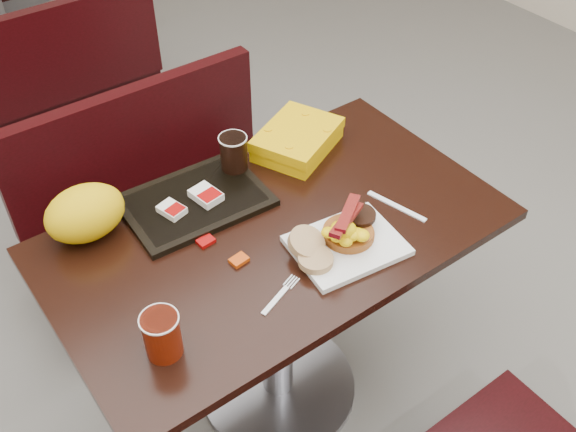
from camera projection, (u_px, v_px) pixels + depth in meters
floor at (278, 388)px, 2.27m from camera, size 6.00×7.00×0.01m
table_near at (277, 318)px, 2.02m from camera, size 1.20×0.70×0.75m
bench_near_n at (166, 200)px, 2.44m from camera, size 1.00×0.46×0.72m
bench_far_s at (44, 65)px, 3.15m from camera, size 1.00×0.46×0.72m
platter at (347, 245)px, 1.71m from camera, size 0.30×0.25×0.02m
pancake_stack at (348, 232)px, 1.71m from camera, size 0.17×0.17×0.03m
sausage_patty at (359, 215)px, 1.73m from camera, size 0.09×0.09×0.01m
scrambled_eggs at (346, 232)px, 1.65m from camera, size 0.10×0.09×0.05m
bacon_strips at (347, 218)px, 1.64m from camera, size 0.17×0.14×0.01m
muffin_bottom at (316, 260)px, 1.64m from camera, size 0.10×0.10×0.02m
muffin_top at (306, 243)px, 1.67m from camera, size 0.12×0.12×0.05m
coffee_cup_near at (162, 335)px, 1.44m from camera, size 0.11×0.11×0.11m
fork at (275, 300)px, 1.58m from camera, size 0.14×0.07×0.00m
knife at (397, 206)px, 1.83m from camera, size 0.06×0.18×0.00m
condiment_syrup at (239, 260)px, 1.67m from camera, size 0.05×0.04×0.01m
condiment_ketchup at (206, 241)px, 1.72m from camera, size 0.05×0.04×0.01m
tray at (195, 201)px, 1.83m from camera, size 0.40×0.29×0.02m
hashbrown_sleeve_left at (172, 210)px, 1.78m from camera, size 0.07×0.08×0.02m
hashbrown_sleeve_right at (206, 195)px, 1.82m from camera, size 0.07×0.09×0.02m
coffee_cup_far at (234, 153)px, 1.89m from camera, size 0.08×0.08×0.11m
clamshell at (297, 139)px, 2.00m from camera, size 0.31×0.28×0.07m
paper_bag at (85, 213)px, 1.70m from camera, size 0.25×0.23×0.15m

